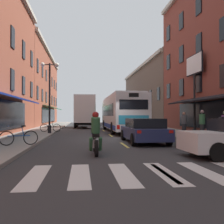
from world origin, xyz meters
name	(u,v)px	position (x,y,z in m)	size (l,w,h in m)	color
ground_plane	(116,140)	(0.00, 0.00, -0.05)	(34.80, 80.00, 0.10)	#333335
lane_centre_dashes	(116,139)	(0.00, -0.25, 0.00)	(0.14, 73.90, 0.01)	#DBCC4C
crosswalk_near	(164,173)	(0.00, -10.00, 0.00)	(7.10, 2.80, 0.01)	silver
sidewalk_left	(20,139)	(-5.90, 0.00, 0.07)	(3.00, 80.00, 0.14)	gray
sidewalk_right	(204,137)	(5.90, 0.00, 0.07)	(3.00, 80.00, 0.14)	gray
billboard_sign	(194,73)	(7.05, 3.99, 5.03)	(0.40, 3.00, 6.39)	black
transit_bus	(121,113)	(1.47, 7.47, 1.73)	(2.66, 12.06, 3.30)	silver
box_truck	(85,112)	(-1.77, 16.00, 1.97)	(2.58, 7.47, 3.84)	white
sedan_mid	(144,130)	(1.26, -2.50, 0.69)	(2.01, 4.61, 1.34)	navy
sedan_far	(86,121)	(-1.55, 26.33, 0.67)	(1.91, 4.33, 1.30)	silver
motorcycle_rider	(95,136)	(-1.62, -6.43, 0.71)	(0.62, 2.07, 1.66)	black
bicycle_near	(19,137)	(-5.03, -4.19, 0.50)	(1.68, 0.56, 0.91)	black
bicycle_mid	(51,127)	(-4.76, 5.78, 0.50)	(1.71, 0.48, 0.91)	black
pedestrian_mid	(184,123)	(5.04, 1.22, 0.96)	(0.36, 0.36, 1.61)	black
pedestrian_rear	(202,123)	(5.26, -1.16, 1.02)	(0.36, 0.36, 1.70)	black
street_lamp_twin	(50,94)	(-4.65, 4.17, 3.18)	(1.42, 0.32, 5.49)	black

